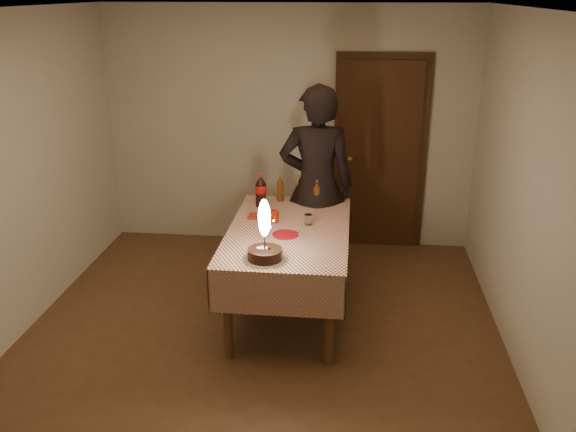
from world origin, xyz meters
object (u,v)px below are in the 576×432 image
Objects in this scene: amber_bottle_mid at (299,189)px; amber_bottle_left at (280,189)px; dining_table at (289,241)px; cola_bottle at (261,191)px; photographer at (316,186)px; red_cup at (274,216)px; birthday_cake at (265,244)px; amber_bottle_right at (317,194)px; red_plate at (285,235)px; clear_cup at (308,219)px.

amber_bottle_left is at bearing -176.23° from amber_bottle_mid.
cola_bottle reaches higher than dining_table.
photographer is (0.17, -0.01, 0.04)m from amber_bottle_mid.
photographer is (0.50, 0.19, 0.00)m from cola_bottle.
red_cup is at bearing -65.68° from cola_bottle.
cola_bottle is (-0.21, 1.18, 0.03)m from birthday_cake.
amber_bottle_left is 1.00× the size of amber_bottle_right.
amber_bottle_right is (0.31, 1.24, -0.01)m from birthday_cake.
amber_bottle_right is at bearing 74.12° from red_plate.
birthday_cake is 1.28m from amber_bottle_right.
clear_cup is 0.28× the size of cola_bottle.
red_plate is 0.76m from cola_bottle.
amber_bottle_left is 0.35m from photographer.
cola_bottle is 0.54m from photographer.
amber_bottle_left is (-0.32, 0.60, 0.07)m from clear_cup.
clear_cup is at bearing -94.96° from amber_bottle_right.
amber_bottle_mid is (-0.18, 0.13, 0.00)m from amber_bottle_right.
red_plate is 0.88m from amber_bottle_left.
dining_table is at bearing 84.91° from red_plate.
clear_cup is 0.35× the size of amber_bottle_left.
birthday_cake reaches higher than red_plate.
red_plate is at bearing -105.88° from amber_bottle_right.
red_cup is 0.31m from clear_cup.
amber_bottle_right is 0.13× the size of photographer.
birthday_cake is (-0.11, -0.64, 0.23)m from dining_table.
photographer reaches higher than amber_bottle_right.
dining_table is at bearing -104.25° from photographer.
red_cup reaches higher than red_plate.
amber_bottle_right is 0.23m from amber_bottle_mid.
clear_cup is at bearing -77.15° from amber_bottle_mid.
dining_table is 0.77m from amber_bottle_mid.
amber_bottle_left and amber_bottle_right have the same top height.
dining_table is at bearing -91.41° from amber_bottle_mid.
red_plate is 0.33m from red_cup.
red_plate is (-0.01, -0.14, 0.11)m from dining_table.
red_cup is at bearing 114.30° from red_plate.
amber_bottle_left is (-0.16, 0.73, 0.23)m from dining_table.
amber_bottle_mid is at bearing 3.77° from amber_bottle_left.
amber_bottle_left is at bearing 91.36° from red_cup.
birthday_cake is 2.18× the size of red_plate.
photographer reaches higher than red_plate.
red_plate is at bearing -95.09° from dining_table.
amber_bottle_left is (-0.01, 0.57, 0.07)m from red_cup.
cola_bottle is at bearing 100.01° from birthday_cake.
cola_bottle reaches higher than red_cup.
birthday_cake is 0.80m from red_cup.
clear_cup is 0.61m from photographer.
clear_cup reaches higher than dining_table.
birthday_cake is 1.40m from photographer.
amber_bottle_left is at bearing 161.07° from amber_bottle_right.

